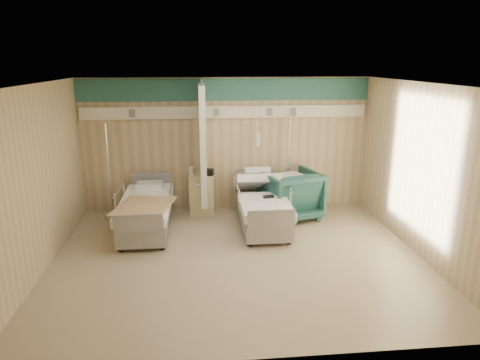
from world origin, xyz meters
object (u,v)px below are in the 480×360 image
object	(u,v)px
visitor_armchair	(290,194)
bed_right	(262,211)
bedside_cabinet	(201,194)
iv_stand_right	(288,190)
bed_left	(146,215)
iv_stand_left	(112,200)

from	to	relation	value
visitor_armchair	bed_right	bearing A→B (deg)	18.88
bedside_cabinet	iv_stand_right	xyz separation A→B (m)	(1.86, 0.08, -0.00)
visitor_armchair	bedside_cabinet	bearing A→B (deg)	-29.89
bedside_cabinet	iv_stand_right	distance (m)	1.86
bed_left	iv_stand_right	xyz separation A→B (m)	(2.91, 0.98, 0.11)
visitor_armchair	iv_stand_right	size ratio (longest dim) A/B	0.53
bed_right	iv_stand_left	bearing A→B (deg)	165.83
bed_left	bedside_cabinet	distance (m)	1.39
bed_left	iv_stand_left	world-z (taller)	iv_stand_left
bedside_cabinet	visitor_armchair	size ratio (longest dim) A/B	0.78
bed_left	visitor_armchair	xyz separation A→B (m)	(2.85, 0.45, 0.18)
bedside_cabinet	iv_stand_right	bearing A→B (deg)	2.46
bed_left	visitor_armchair	bearing A→B (deg)	9.00
bed_left	visitor_armchair	world-z (taller)	visitor_armchair
iv_stand_right	iv_stand_left	size ratio (longest dim) A/B	1.04
bed_left	bed_right	bearing A→B (deg)	0.00
bedside_cabinet	bed_left	bearing A→B (deg)	-139.40
bed_right	iv_stand_left	distance (m)	3.07
bed_left	iv_stand_left	size ratio (longest dim) A/B	1.10
bed_left	iv_stand_right	distance (m)	3.07
visitor_armchair	iv_stand_right	bearing A→B (deg)	-112.42
iv_stand_right	bed_right	bearing A→B (deg)	-125.95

